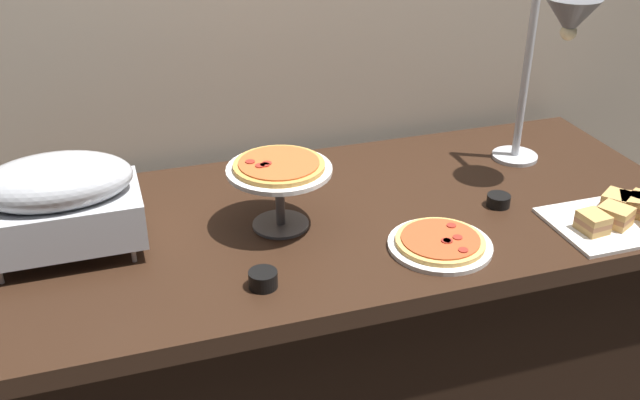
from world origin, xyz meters
The scene contains 9 objects.
back_wall centered at (0.00, 0.50, 1.20)m, with size 4.40×0.04×2.40m, color tan.
buffet_table centered at (0.00, 0.00, 0.39)m, with size 1.90×0.84×0.76m.
chafing_dish centered at (-0.73, 0.02, 0.90)m, with size 0.38×0.23×0.26m.
heat_lamp centered at (0.61, 0.03, 1.18)m, with size 0.15×0.31×0.54m.
pizza_plate_front centered at (0.16, -0.24, 0.77)m, with size 0.26×0.26×0.03m.
pizza_plate_center centered at (-0.19, -0.01, 0.91)m, with size 0.27×0.27×0.19m.
sandwich_platter centered at (0.67, -0.28, 0.78)m, with size 0.36×0.25×0.06m.
sauce_cup_near centered at (0.40, -0.09, 0.78)m, with size 0.06×0.06×0.03m.
sauce_cup_far centered at (-0.30, -0.27, 0.78)m, with size 0.07×0.07×0.04m.
Camera 1 is at (-0.61, -1.63, 1.73)m, focal length 41.18 mm.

